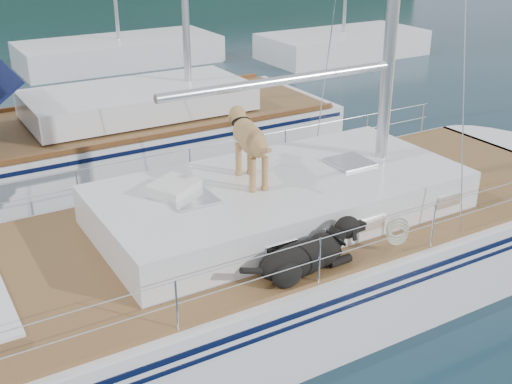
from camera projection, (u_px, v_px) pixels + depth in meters
ground at (233, 304)px, 9.32m from camera, size 120.00×120.00×0.00m
main_sailboat at (239, 262)px, 9.08m from camera, size 12.00×3.80×14.01m
neighbor_sailboat at (94, 144)px, 13.85m from camera, size 11.00×3.50×13.30m
bg_boat_center at (120, 53)px, 23.61m from camera, size 7.20×3.00×11.65m
bg_boat_east at (343, 45)px, 24.97m from camera, size 6.40×3.00×11.65m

